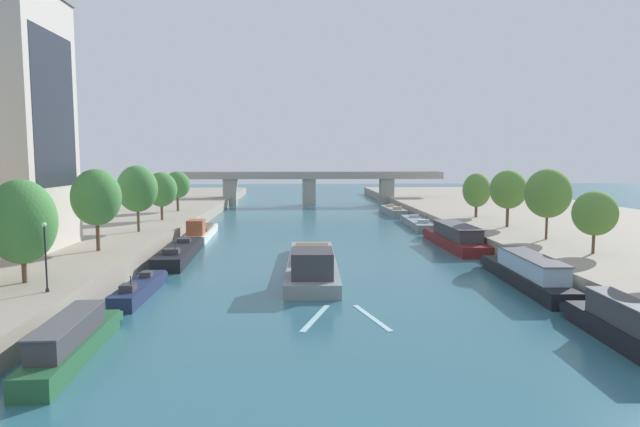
% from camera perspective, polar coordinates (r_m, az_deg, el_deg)
% --- Properties ---
extents(quay_left, '(36.00, 170.00, 1.83)m').
position_cam_1_polar(quay_left, '(78.79, -26.54, -1.56)').
color(quay_left, gray).
rests_on(quay_left, ground).
extents(quay_right, '(36.00, 170.00, 1.83)m').
position_cam_1_polar(quay_right, '(81.60, 25.28, -1.27)').
color(quay_right, gray).
rests_on(quay_right, ground).
extents(barge_midriver, '(4.90, 21.81, 3.11)m').
position_cam_1_polar(barge_midriver, '(48.49, -0.84, -5.22)').
color(barge_midriver, gray).
rests_on(barge_midriver, ground).
extents(wake_behind_barge, '(5.60, 5.97, 0.03)m').
position_cam_1_polar(wake_behind_barge, '(35.53, 2.48, -10.84)').
color(wake_behind_barge, '#A0CCD6').
rests_on(wake_behind_barge, ground).
extents(moored_boat_left_lone, '(2.26, 11.51, 2.33)m').
position_cam_1_polar(moored_boat_left_lone, '(30.99, -24.55, -12.05)').
color(moored_boat_left_lone, '#235633').
rests_on(moored_boat_left_lone, ground).
extents(moored_boat_left_far, '(1.82, 10.08, 2.17)m').
position_cam_1_polar(moored_boat_left_far, '(42.84, -18.36, -7.47)').
color(moored_boat_left_far, '#1E284C').
rests_on(moored_boat_left_far, ground).
extents(moored_boat_left_upstream, '(3.20, 15.14, 2.39)m').
position_cam_1_polar(moored_boat_left_upstream, '(57.07, -14.53, -3.98)').
color(moored_boat_left_upstream, black).
rests_on(moored_boat_left_upstream, ground).
extents(moored_boat_left_downstream, '(2.92, 14.34, 2.81)m').
position_cam_1_polar(moored_boat_left_downstream, '(71.22, -12.37, -1.87)').
color(moored_boat_left_downstream, silver).
rests_on(moored_boat_left_downstream, ground).
extents(moored_boat_right_gap_after, '(2.07, 10.39, 2.63)m').
position_cam_1_polar(moored_boat_right_gap_after, '(34.67, 28.98, -10.15)').
color(moored_boat_right_gap_after, black).
rests_on(moored_boat_right_gap_after, ground).
extents(moored_boat_right_second, '(3.03, 15.59, 2.64)m').
position_cam_1_polar(moored_boat_right_second, '(46.62, 20.96, -5.82)').
color(moored_boat_right_second, black).
rests_on(moored_boat_right_second, ground).
extents(moored_boat_right_lone, '(3.59, 16.59, 2.71)m').
position_cam_1_polar(moored_boat_right_lone, '(64.46, 13.98, -2.44)').
color(moored_boat_right_lone, maroon).
rests_on(moored_boat_right_lone, ground).
extents(moored_boat_right_end, '(3.28, 15.28, 2.16)m').
position_cam_1_polar(moored_boat_right_end, '(82.72, 10.18, -0.97)').
color(moored_boat_right_end, gray).
rests_on(moored_boat_right_end, ground).
extents(moored_boat_right_far, '(2.99, 12.90, 2.43)m').
position_cam_1_polar(moored_boat_right_far, '(98.98, 7.66, 0.26)').
color(moored_boat_right_far, gray).
rests_on(moored_boat_right_far, ground).
extents(tree_left_midway, '(4.47, 4.47, 6.99)m').
position_cam_1_polar(tree_left_midway, '(41.40, -28.82, -0.76)').
color(tree_left_midway, brown).
rests_on(tree_left_midway, quay_left).
extents(tree_left_by_lamp, '(4.36, 4.36, 7.41)m').
position_cam_1_polar(tree_left_by_lamp, '(52.85, -22.41, 1.56)').
color(tree_left_by_lamp, brown).
rests_on(tree_left_by_lamp, quay_left).
extents(tree_left_far, '(4.52, 4.52, 7.57)m').
position_cam_1_polar(tree_left_far, '(65.13, -18.62, 2.47)').
color(tree_left_far, brown).
rests_on(tree_left_far, quay_left).
extents(tree_left_second, '(4.21, 4.21, 6.50)m').
position_cam_1_polar(tree_left_second, '(76.75, -16.31, 2.43)').
color(tree_left_second, brown).
rests_on(tree_left_second, quay_left).
extents(tree_left_distant, '(3.99, 3.99, 6.31)m').
position_cam_1_polar(tree_left_distant, '(89.05, -14.74, 2.93)').
color(tree_left_distant, brown).
rests_on(tree_left_distant, quay_left).
extents(tree_right_end_of_row, '(3.78, 3.78, 5.55)m').
position_cam_1_polar(tree_right_end_of_row, '(53.25, 26.88, 0.02)').
color(tree_right_end_of_row, brown).
rests_on(tree_right_end_of_row, quay_right).
extents(tree_right_second, '(4.64, 4.64, 7.31)m').
position_cam_1_polar(tree_right_second, '(60.57, 22.79, 1.96)').
color(tree_right_second, brown).
rests_on(tree_right_second, quay_right).
extents(tree_right_third, '(4.40, 4.40, 6.95)m').
position_cam_1_polar(tree_right_third, '(69.98, 19.14, 2.39)').
color(tree_right_third, brown).
rests_on(tree_right_third, quay_right).
extents(tree_right_far, '(3.92, 3.92, 6.26)m').
position_cam_1_polar(tree_right_far, '(80.31, 16.11, 2.36)').
color(tree_right_far, brown).
rests_on(tree_right_far, quay_right).
extents(lamppost_left_bank, '(0.28, 0.28, 4.40)m').
position_cam_1_polar(lamppost_left_bank, '(38.09, -26.84, -3.80)').
color(lamppost_left_bank, black).
rests_on(lamppost_left_bank, quay_left).
extents(bridge_far, '(58.12, 4.40, 7.24)m').
position_cam_1_polar(bridge_far, '(118.52, -1.16, 3.10)').
color(bridge_far, '#9E998E').
rests_on(bridge_far, ground).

